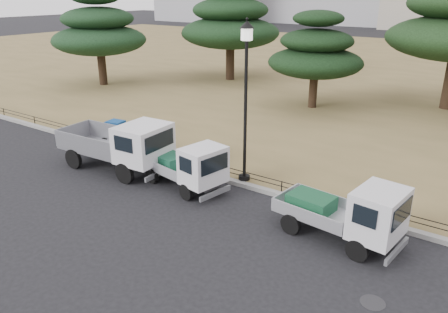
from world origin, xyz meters
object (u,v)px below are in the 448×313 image
Objects in this scene: truck_kei_rear at (347,212)px; street_lamp at (246,77)px; truck_kei_front at (188,166)px; truck_large at (119,143)px; tarp_pile at (115,132)px.

street_lamp is (-4.64, 1.82, 3.14)m from truck_kei_rear.
street_lamp reaches higher than truck_kei_front.
truck_kei_front is 3.85m from street_lamp.
tarp_pile is at bearing 138.95° from truck_large.
truck_kei_rear is at bearing -10.26° from tarp_pile.
street_lamp reaches higher than truck_large.
truck_kei_rear is at bearing -21.41° from street_lamp.
truck_kei_front is at bearing -132.22° from street_lamp.
truck_kei_front is 6.09m from truck_kei_rear.
truck_kei_rear is 5.89m from street_lamp.
truck_large is 3.41m from truck_kei_front.
street_lamp is at bearing -2.97° from tarp_pile.
tarp_pile is (-6.13, 1.99, -0.34)m from truck_kei_front.
truck_kei_rear is (6.09, -0.22, 0.04)m from truck_kei_front.
truck_kei_front is at bearing -17.99° from tarp_pile.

